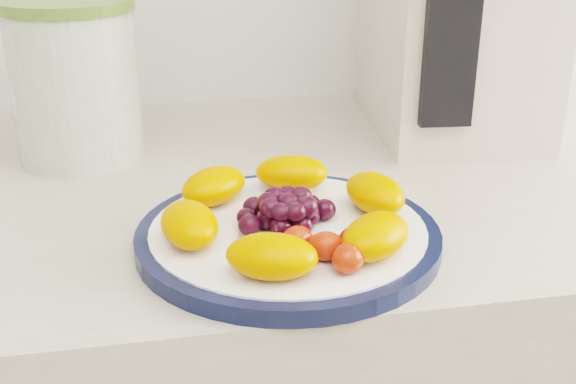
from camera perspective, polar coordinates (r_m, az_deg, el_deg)
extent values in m
cylinder|color=#0E1633|center=(0.63, 0.00, -3.56)|extent=(0.27, 0.27, 0.01)
cylinder|color=white|center=(0.63, 0.00, -3.47)|extent=(0.24, 0.24, 0.02)
cylinder|color=#37581A|center=(0.85, -16.40, 8.02)|extent=(0.15, 0.15, 0.17)
cylinder|color=#537030|center=(0.83, -17.10, 14.00)|extent=(0.16, 0.16, 0.01)
cube|color=black|center=(0.79, 12.93, 13.74)|extent=(0.06, 0.02, 0.25)
ellipsoid|color=#DB6300|center=(0.66, 6.88, -0.08)|extent=(0.06, 0.08, 0.03)
ellipsoid|color=#DB6300|center=(0.70, 0.30, 1.54)|extent=(0.08, 0.06, 0.03)
ellipsoid|color=#DB6300|center=(0.67, -5.86, 0.48)|extent=(0.08, 0.08, 0.03)
ellipsoid|color=#DB6300|center=(0.60, -7.81, -2.56)|extent=(0.06, 0.08, 0.03)
ellipsoid|color=#DB6300|center=(0.54, -1.29, -5.10)|extent=(0.08, 0.07, 0.03)
ellipsoid|color=#DB6300|center=(0.58, 6.94, -3.47)|extent=(0.08, 0.08, 0.03)
ellipsoid|color=black|center=(0.62, 0.00, -2.07)|extent=(0.02, 0.02, 0.02)
ellipsoid|color=black|center=(0.63, 1.66, -1.88)|extent=(0.02, 0.02, 0.02)
ellipsoid|color=black|center=(0.64, 0.54, -1.42)|extent=(0.02, 0.02, 0.02)
ellipsoid|color=black|center=(0.64, -1.10, -1.46)|extent=(0.02, 0.02, 0.02)
ellipsoid|color=black|center=(0.62, -1.68, -2.14)|extent=(0.02, 0.02, 0.02)
ellipsoid|color=black|center=(0.61, -0.57, -2.75)|extent=(0.02, 0.02, 0.02)
ellipsoid|color=black|center=(0.61, 1.14, -2.61)|extent=(0.02, 0.02, 0.02)
ellipsoid|color=black|center=(0.64, 2.91, -1.39)|extent=(0.02, 0.02, 0.02)
ellipsoid|color=black|center=(0.65, 1.77, -0.95)|extent=(0.02, 0.02, 0.02)
ellipsoid|color=black|center=(0.66, 0.22, -0.66)|extent=(0.02, 0.02, 0.02)
ellipsoid|color=black|center=(0.65, -1.39, -0.79)|extent=(0.02, 0.02, 0.02)
ellipsoid|color=black|center=(0.64, -2.67, -1.22)|extent=(0.02, 0.02, 0.02)
ellipsoid|color=black|center=(0.63, -3.29, -2.00)|extent=(0.02, 0.02, 0.02)
ellipsoid|color=black|center=(0.61, -3.05, -2.64)|extent=(0.02, 0.02, 0.02)
ellipsoid|color=black|center=(0.62, 0.00, -0.93)|extent=(0.02, 0.02, 0.02)
ellipsoid|color=black|center=(0.63, 1.00, -0.42)|extent=(0.02, 0.02, 0.02)
ellipsoid|color=black|center=(0.63, -0.03, -0.30)|extent=(0.02, 0.02, 0.02)
ellipsoid|color=black|center=(0.63, -1.05, -0.43)|extent=(0.02, 0.02, 0.02)
ellipsoid|color=black|center=(0.62, -1.60, -0.83)|extent=(0.02, 0.02, 0.02)
ellipsoid|color=black|center=(0.61, -1.41, -1.28)|extent=(0.02, 0.02, 0.02)
ellipsoid|color=black|center=(0.60, -0.54, -1.59)|extent=(0.02, 0.02, 0.02)
ellipsoid|color=black|center=(0.60, 0.60, -1.57)|extent=(0.02, 0.02, 0.02)
ellipsoid|color=black|center=(0.61, 1.44, -1.24)|extent=(0.02, 0.02, 0.02)
ellipsoid|color=red|center=(0.57, 3.01, -4.29)|extent=(0.03, 0.03, 0.02)
ellipsoid|color=red|center=(0.58, 5.40, -3.78)|extent=(0.03, 0.03, 0.02)
ellipsoid|color=red|center=(0.55, 4.80, -5.22)|extent=(0.04, 0.04, 0.02)
ellipsoid|color=red|center=(0.58, 0.70, -3.84)|extent=(0.04, 0.04, 0.02)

